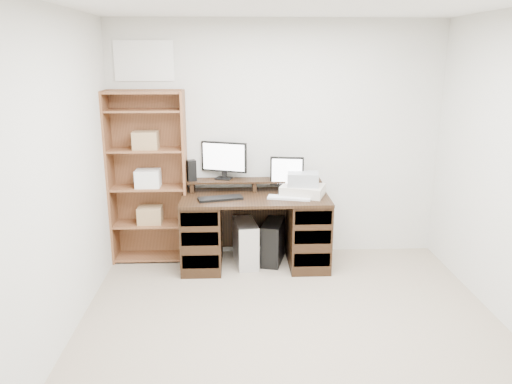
{
  "coord_description": "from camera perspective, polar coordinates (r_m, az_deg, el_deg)",
  "views": [
    {
      "loc": [
        -0.44,
        -3.24,
        2.15
      ],
      "look_at": [
        -0.24,
        1.43,
        0.85
      ],
      "focal_mm": 35.0,
      "sensor_mm": 36.0,
      "label": 1
    }
  ],
  "objects": [
    {
      "name": "tower_black",
      "position": [
        5.32,
        1.96,
        -5.71
      ],
      "size": [
        0.3,
        0.48,
        0.44
      ],
      "rotation": [
        0.0,
        0.0,
        -0.25
      ],
      "color": "black",
      "rests_on": "ground"
    },
    {
      "name": "tower_silver",
      "position": [
        5.26,
        -1.21,
        -5.83
      ],
      "size": [
        0.27,
        0.49,
        0.47
      ],
      "primitive_type": "cube",
      "rotation": [
        0.0,
        0.0,
        0.14
      ],
      "color": "silver",
      "rests_on": "ground"
    },
    {
      "name": "riser_shelf",
      "position": [
        5.26,
        -0.2,
        1.15
      ],
      "size": [
        1.4,
        0.22,
        0.12
      ],
      "color": "black",
      "rests_on": "desk"
    },
    {
      "name": "mouse",
      "position": [
        5.02,
        6.3,
        -0.53
      ],
      "size": [
        0.09,
        0.06,
        0.04
      ],
      "primitive_type": "ellipsoid",
      "rotation": [
        0.0,
        0.0,
        -0.04
      ],
      "color": "white",
      "rests_on": "desk"
    },
    {
      "name": "room",
      "position": [
        3.39,
        5.13,
        0.12
      ],
      "size": [
        3.54,
        4.04,
        2.54
      ],
      "color": "gray",
      "rests_on": "ground"
    },
    {
      "name": "printer",
      "position": [
        5.11,
        5.36,
        0.19
      ],
      "size": [
        0.5,
        0.44,
        0.1
      ],
      "primitive_type": "cube",
      "rotation": [
        0.0,
        0.0,
        -0.36
      ],
      "color": "beige",
      "rests_on": "desk"
    },
    {
      "name": "monitor_small",
      "position": [
        5.16,
        3.55,
        2.14
      ],
      "size": [
        0.35,
        0.15,
        0.38
      ],
      "rotation": [
        0.0,
        0.0,
        -0.15
      ],
      "color": "black",
      "rests_on": "desk"
    },
    {
      "name": "keyboard_white",
      "position": [
        4.99,
        3.81,
        -0.67
      ],
      "size": [
        0.45,
        0.23,
        0.02
      ],
      "primitive_type": "cube",
      "rotation": [
        0.0,
        0.0,
        -0.24
      ],
      "color": "silver",
      "rests_on": "desk"
    },
    {
      "name": "basket",
      "position": [
        5.08,
        5.39,
        1.49
      ],
      "size": [
        0.34,
        0.26,
        0.13
      ],
      "primitive_type": "cube",
      "rotation": [
        0.0,
        0.0,
        -0.13
      ],
      "color": "#91959A",
      "rests_on": "printer"
    },
    {
      "name": "keyboard_black",
      "position": [
        4.96,
        -4.1,
        -0.73
      ],
      "size": [
        0.46,
        0.25,
        0.02
      ],
      "primitive_type": "cube",
      "rotation": [
        0.0,
        0.0,
        0.24
      ],
      "color": "black",
      "rests_on": "desk"
    },
    {
      "name": "bookshelf",
      "position": [
        5.32,
        -12.21,
        1.79
      ],
      "size": [
        0.8,
        0.3,
        1.8
      ],
      "color": "brown",
      "rests_on": "ground"
    },
    {
      "name": "speaker",
      "position": [
        5.22,
        -7.38,
        2.45
      ],
      "size": [
        0.11,
        0.11,
        0.22
      ],
      "primitive_type": "cube",
      "rotation": [
        0.0,
        0.0,
        0.32
      ],
      "color": "black",
      "rests_on": "riser_shelf"
    },
    {
      "name": "desk",
      "position": [
        5.19,
        -0.1,
        -4.27
      ],
      "size": [
        1.5,
        0.7,
        0.75
      ],
      "color": "black",
      "rests_on": "ground"
    },
    {
      "name": "monitor_wide",
      "position": [
        5.25,
        -3.67,
        3.86
      ],
      "size": [
        0.48,
        0.2,
        0.39
      ],
      "rotation": [
        0.0,
        0.0,
        -0.34
      ],
      "color": "black",
      "rests_on": "riser_shelf"
    }
  ]
}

